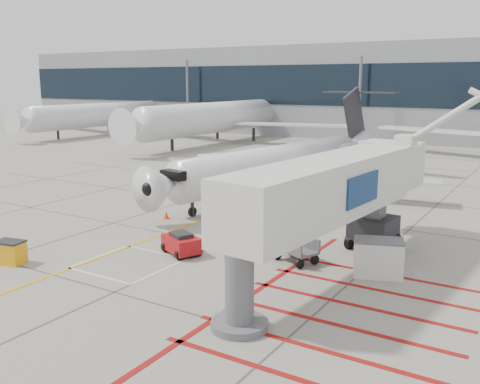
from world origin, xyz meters
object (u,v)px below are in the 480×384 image
Objects in this scene: jet_bridge at (324,201)px; spill_bin at (10,252)px; regional_jet at (259,146)px; pushback_tug at (181,243)px.

spill_bin is (-13.59, -5.98, -2.99)m from jet_bridge.
regional_jet is 1.69× the size of jet_bridge.
jet_bridge is 8.68× the size of pushback_tug.
pushback_tug is at bearing -68.56° from regional_jet.
regional_jet reaches higher than spill_bin.
regional_jet is at bearing 68.69° from spill_bin.
jet_bridge is (10.57, -12.92, -0.37)m from regional_jet.
regional_jet is 22.89× the size of spill_bin.
pushback_tug is 8.21m from spill_bin.
regional_jet is 14.64× the size of pushback_tug.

